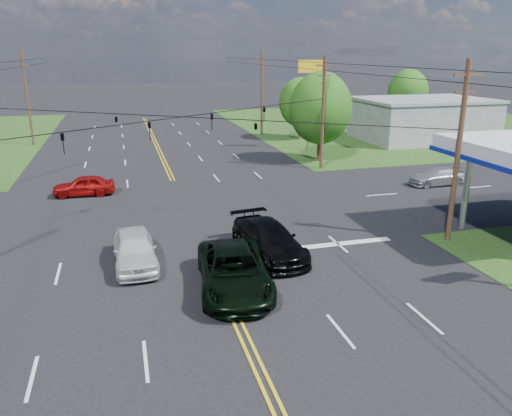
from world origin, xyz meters
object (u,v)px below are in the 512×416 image
object	(u,v)px
pole_right_far	(262,92)
pickup_dkgreen	(234,271)
tree_right_b	(301,102)
tree_far_r	(408,92)
pole_left_far	(27,97)
pickup_white	(135,250)
pole_se	(458,151)
retail_ne	(422,120)
suv_black	(269,240)
tree_right_a	(320,108)
pole_ne	(323,112)

from	to	relation	value
pole_right_far	pickup_dkgreen	distance (m)	41.81
tree_right_b	pickup_dkgreen	world-z (taller)	tree_right_b
pole_right_far	tree_far_r	distance (m)	21.10
pole_left_far	pickup_white	world-z (taller)	pole_left_far
pole_se	pickup_dkgreen	world-z (taller)	pole_se
retail_ne	suv_black	size ratio (longest dim) A/B	2.42
suv_black	pickup_dkgreen	bearing A→B (deg)	-135.88
pole_left_far	tree_right_a	size ratio (longest dim) A/B	1.22
retail_ne	pole_ne	size ratio (longest dim) A/B	1.47
pole_left_far	pole_right_far	size ratio (longest dim) A/B	1.00
pickup_white	tree_far_r	bearing A→B (deg)	43.49
retail_ne	pole_ne	world-z (taller)	pole_ne
pickup_dkgreen	suv_black	bearing A→B (deg)	58.33
pole_right_far	tree_right_b	world-z (taller)	pole_right_far
pole_left_far	pole_right_far	xyz separation A→B (m)	(26.00, 0.00, 0.00)
tree_far_r	pole_se	bearing A→B (deg)	-118.30
pole_right_far	pickup_dkgreen	bearing A→B (deg)	-107.49
pole_se	tree_far_r	size ratio (longest dim) A/B	1.25
pole_left_far	suv_black	xyz separation A→B (m)	(16.00, -36.50, -4.33)
pole_se	suv_black	bearing A→B (deg)	177.14
pole_se	pole_right_far	size ratio (longest dim) A/B	0.95
suv_black	tree_right_b	bearing A→B (deg)	59.86
pickup_dkgreen	pole_right_far	bearing A→B (deg)	79.14
retail_ne	tree_right_a	distance (m)	18.09
pole_left_far	pickup_dkgreen	bearing A→B (deg)	-71.20
retail_ne	pole_right_far	world-z (taller)	pole_right_far
retail_ne	tree_right_b	distance (m)	14.22
pole_se	pole_ne	world-z (taller)	same
pole_se	suv_black	world-z (taller)	pole_se
tree_right_b	pole_se	bearing A→B (deg)	-96.05
pole_left_far	pole_right_far	world-z (taller)	same
pole_se	suv_black	xyz separation A→B (m)	(-10.00, 0.50, -4.07)
tree_right_b	pickup_white	bearing A→B (deg)	-122.01
pole_se	tree_right_a	world-z (taller)	pole_se
pole_ne	pickup_dkgreen	size ratio (longest dim) A/B	1.51
pole_se	pickup_dkgreen	bearing A→B (deg)	-167.97
pole_ne	pole_right_far	xyz separation A→B (m)	(0.00, 19.00, 0.25)
retail_ne	tree_right_b	size ratio (longest dim) A/B	1.98
pickup_dkgreen	suv_black	distance (m)	4.03
retail_ne	pickup_dkgreen	bearing A→B (deg)	-132.97
pole_right_far	pickup_dkgreen	size ratio (longest dim) A/B	1.59
pole_right_far	tree_right_a	bearing A→B (deg)	-86.42
tree_right_b	tree_far_r	xyz separation A→B (m)	(17.50, 6.00, 0.33)
tree_right_a	tree_right_b	bearing A→B (deg)	78.23
pole_ne	tree_right_a	xyz separation A→B (m)	(1.00, 3.00, -0.05)
pickup_dkgreen	tree_far_r	bearing A→B (deg)	57.83
pole_right_far	tree_right_b	bearing A→B (deg)	-48.81
pickup_dkgreen	pole_se	bearing A→B (deg)	18.67
pole_ne	pole_right_far	distance (m)	19.00
tree_right_b	retail_ne	bearing A→B (deg)	-16.50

